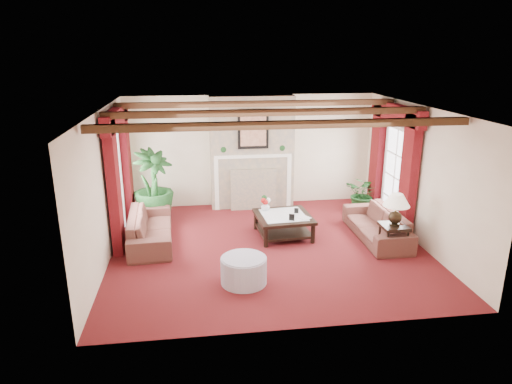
{
  "coord_description": "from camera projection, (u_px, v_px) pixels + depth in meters",
  "views": [
    {
      "loc": [
        -1.34,
        -8.11,
        3.72
      ],
      "look_at": [
        -0.19,
        0.4,
        1.03
      ],
      "focal_mm": 32.0,
      "sensor_mm": 36.0,
      "label": 1
    }
  ],
  "objects": [
    {
      "name": "book",
      "position": [
        300.0,
        213.0,
        9.14
      ],
      "size": [
        0.23,
        0.21,
        0.28
      ],
      "primitive_type": "imported",
      "rotation": [
        0.0,
        0.0,
        0.56
      ],
      "color": "black",
      "rests_on": "coffee_table"
    },
    {
      "name": "curtains_left",
      "position": [
        115.0,
        113.0,
        8.78
      ],
      "size": [
        0.2,
        2.4,
        2.55
      ],
      "primitive_type": null,
      "color": "#4B0A0A",
      "rests_on": "ground"
    },
    {
      "name": "left_wall",
      "position": [
        104.0,
        188.0,
        8.17
      ],
      "size": [
        0.02,
        5.5,
        2.7
      ],
      "primitive_type": "cube",
      "color": "beige",
      "rests_on": "ground"
    },
    {
      "name": "floor",
      "position": [
        269.0,
        248.0,
        8.96
      ],
      "size": [
        6.0,
        6.0,
        0.0
      ],
      "primitive_type": "plane",
      "color": "#4C100D",
      "rests_on": "ground"
    },
    {
      "name": "french_door_left",
      "position": [
        111.0,
        135.0,
        8.89
      ],
      "size": [
        0.1,
        1.1,
        2.16
      ],
      "primitive_type": null,
      "color": "white",
      "rests_on": "ground"
    },
    {
      "name": "sofa_left",
      "position": [
        150.0,
        223.0,
        9.1
      ],
      "size": [
        2.16,
        0.84,
        0.82
      ],
      "primitive_type": "imported",
      "rotation": [
        0.0,
        0.0,
        1.63
      ],
      "color": "#3F111E",
      "rests_on": "ground"
    },
    {
      "name": "ottoman",
      "position": [
        244.0,
        270.0,
        7.55
      ],
      "size": [
        0.77,
        0.77,
        0.45
      ],
      "primitive_type": "cylinder",
      "color": "#9997AB",
      "rests_on": "ground"
    },
    {
      "name": "ceiling",
      "position": [
        270.0,
        109.0,
        8.15
      ],
      "size": [
        6.0,
        6.0,
        0.0
      ],
      "primitive_type": "plane",
      "rotation": [
        3.14,
        0.0,
        0.0
      ],
      "color": "white",
      "rests_on": "floor"
    },
    {
      "name": "potted_palm",
      "position": [
        154.0,
        200.0,
        10.32
      ],
      "size": [
        2.52,
        2.53,
        0.91
      ],
      "primitive_type": "imported",
      "rotation": [
        0.0,
        0.0,
        0.75
      ],
      "color": "black",
      "rests_on": "ground"
    },
    {
      "name": "curtains_right",
      "position": [
        397.0,
        108.0,
        9.51
      ],
      "size": [
        0.2,
        2.4,
        2.55
      ],
      "primitive_type": null,
      "color": "#4B0A0A",
      "rests_on": "ground"
    },
    {
      "name": "sofa_right",
      "position": [
        377.0,
        220.0,
        9.31
      ],
      "size": [
        2.03,
        0.61,
        0.79
      ],
      "primitive_type": "imported",
      "rotation": [
        0.0,
        0.0,
        -1.57
      ],
      "color": "#3F111E",
      "rests_on": "ground"
    },
    {
      "name": "photo_frame_b",
      "position": [
        296.0,
        211.0,
        9.47
      ],
      "size": [
        0.09,
        0.05,
        0.12
      ],
      "primitive_type": null,
      "rotation": [
        0.0,
        0.0,
        -0.34
      ],
      "color": "black",
      "rests_on": "coffee_table"
    },
    {
      "name": "back_wall",
      "position": [
        251.0,
        151.0,
        11.15
      ],
      "size": [
        6.0,
        0.02,
        2.7
      ],
      "primitive_type": "cube",
      "color": "beige",
      "rests_on": "ground"
    },
    {
      "name": "coffee_table",
      "position": [
        283.0,
        225.0,
        9.46
      ],
      "size": [
        1.18,
        1.18,
        0.45
      ],
      "primitive_type": null,
      "rotation": [
        0.0,
        0.0,
        0.07
      ],
      "color": "black",
      "rests_on": "ground"
    },
    {
      "name": "table_lamp",
      "position": [
        396.0,
        209.0,
        8.48
      ],
      "size": [
        0.5,
        0.5,
        0.63
      ],
      "primitive_type": null,
      "color": "black",
      "rests_on": "side_table"
    },
    {
      "name": "fireplace",
      "position": [
        252.0,
        95.0,
        10.56
      ],
      "size": [
        2.0,
        0.52,
        2.7
      ],
      "primitive_type": null,
      "color": "#9D8666",
      "rests_on": "ground"
    },
    {
      "name": "photo_frame_a",
      "position": [
        292.0,
        217.0,
        9.07
      ],
      "size": [
        0.11,
        0.06,
        0.15
      ],
      "primitive_type": null,
      "rotation": [
        0.0,
        0.0,
        -0.43
      ],
      "color": "black",
      "rests_on": "coffee_table"
    },
    {
      "name": "side_table",
      "position": [
        393.0,
        239.0,
        8.66
      ],
      "size": [
        0.56,
        0.56,
        0.57
      ],
      "primitive_type": null,
      "rotation": [
        0.0,
        0.0,
        0.17
      ],
      "color": "black",
      "rests_on": "ground"
    },
    {
      "name": "flower_vase",
      "position": [
        265.0,
        206.0,
        9.65
      ],
      "size": [
        0.22,
        0.23,
        0.19
      ],
      "primitive_type": "imported",
      "rotation": [
        0.0,
        0.0,
        0.1
      ],
      "color": "silver",
      "rests_on": "coffee_table"
    },
    {
      "name": "ceiling_beams",
      "position": [
        270.0,
        113.0,
        8.17
      ],
      "size": [
        6.0,
        3.0,
        0.12
      ],
      "primitive_type": null,
      "color": "#3A1F12",
      "rests_on": "ceiling"
    },
    {
      "name": "right_wall",
      "position": [
        420.0,
        176.0,
        8.94
      ],
      "size": [
        0.02,
        5.5,
        2.7
      ],
      "primitive_type": "cube",
      "color": "beige",
      "rests_on": "ground"
    },
    {
      "name": "small_plant",
      "position": [
        363.0,
        198.0,
        10.84
      ],
      "size": [
        1.64,
        1.64,
        0.68
      ],
      "primitive_type": "imported",
      "rotation": [
        0.0,
        0.0,
        -0.91
      ],
      "color": "black",
      "rests_on": "ground"
    },
    {
      "name": "french_door_right",
      "position": [
        400.0,
        128.0,
        9.65
      ],
      "size": [
        0.1,
        1.1,
        2.16
      ],
      "primitive_type": null,
      "color": "white",
      "rests_on": "ground"
    }
  ]
}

